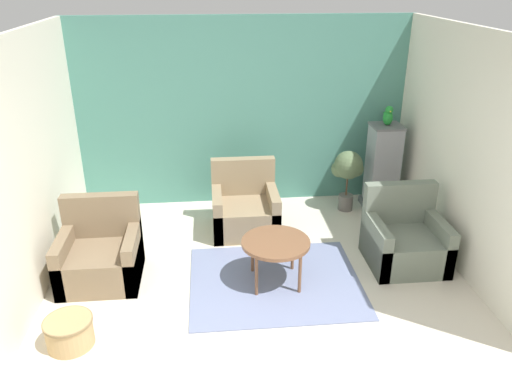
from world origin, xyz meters
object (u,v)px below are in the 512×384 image
(birdcage, at_px, (382,168))
(potted_plant, at_px, (348,170))
(coffee_table, at_px, (276,245))
(armchair_middle, at_px, (245,210))
(parrot, at_px, (388,116))
(wicker_basket, at_px, (69,331))
(armchair_left, at_px, (101,256))
(armchair_right, at_px, (404,241))

(birdcage, bearing_deg, potted_plant, -176.30)
(coffee_table, bearing_deg, armchair_middle, 100.28)
(birdcage, bearing_deg, parrot, 90.00)
(armchair_middle, xyz_separation_m, wicker_basket, (-1.76, -2.08, -0.13))
(armchair_left, bearing_deg, armchair_right, -0.09)
(coffee_table, xyz_separation_m, armchair_right, (1.54, 0.27, -0.19))
(armchair_left, bearing_deg, parrot, 22.13)
(birdcage, height_order, parrot, parrot)
(coffee_table, relative_size, potted_plant, 0.84)
(parrot, bearing_deg, wicker_basket, -145.53)
(wicker_basket, bearing_deg, coffee_table, 22.18)
(armchair_right, bearing_deg, coffee_table, -170.11)
(coffee_table, xyz_separation_m, parrot, (1.74, 1.75, 0.88))
(armchair_left, bearing_deg, coffee_table, -8.25)
(armchair_right, xyz_separation_m, potted_plant, (-0.30, 1.45, 0.32))
(armchair_right, height_order, armchair_middle, same)
(parrot, bearing_deg, armchair_middle, -166.29)
(armchair_right, distance_m, wicker_basket, 3.69)
(armchair_middle, bearing_deg, armchair_left, -149.02)
(coffee_table, distance_m, armchair_middle, 1.30)
(parrot, bearing_deg, potted_plant, -176.04)
(armchair_middle, xyz_separation_m, birdcage, (1.97, 0.48, 0.32))
(coffee_table, distance_m, wicker_basket, 2.17)
(armchair_right, bearing_deg, parrot, 82.12)
(coffee_table, bearing_deg, parrot, 45.12)
(coffee_table, xyz_separation_m, armchair_middle, (-0.23, 1.27, -0.19))
(armchair_middle, relative_size, birdcage, 0.73)
(armchair_left, height_order, armchair_right, same)
(wicker_basket, bearing_deg, potted_plant, 38.07)
(birdcage, height_order, wicker_basket, birdcage)
(armchair_left, relative_size, parrot, 3.25)
(armchair_middle, bearing_deg, parrot, 13.71)
(armchair_middle, xyz_separation_m, parrot, (1.97, 0.48, 1.07))
(birdcage, xyz_separation_m, potted_plant, (-0.50, -0.03, 0.01))
(armchair_middle, bearing_deg, coffee_table, -79.72)
(coffee_table, relative_size, wicker_basket, 1.67)
(armchair_middle, relative_size, wicker_basket, 2.02)
(coffee_table, distance_m, parrot, 2.62)
(armchair_left, height_order, armchair_middle, same)
(coffee_table, height_order, armchair_right, armchair_right)
(birdcage, bearing_deg, wicker_basket, -145.55)
(parrot, distance_m, potted_plant, 0.90)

